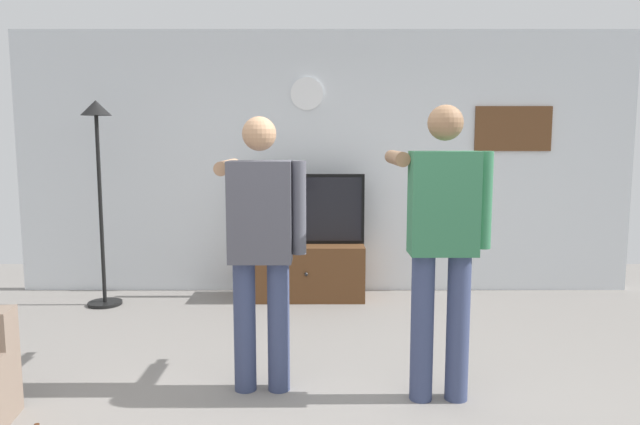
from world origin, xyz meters
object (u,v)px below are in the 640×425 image
tv_stand (307,271)px  wall_clock (307,94)px  television (307,209)px  framed_picture (514,129)px  floor_lamp (99,160)px  person_standing_nearer_couch (443,236)px  person_standing_nearer_lamp (261,239)px

tv_stand → wall_clock: size_ratio=3.46×
television → framed_picture: 2.28m
tv_stand → framed_picture: bearing=7.9°
wall_clock → floor_lamp: 2.13m
framed_picture → floor_lamp: 4.13m
wall_clock → person_standing_nearer_couch: size_ratio=0.18×
television → person_standing_nearer_lamp: 2.23m
tv_stand → person_standing_nearer_couch: 2.57m
tv_stand → floor_lamp: size_ratio=0.59×
floor_lamp → person_standing_nearer_lamp: floor_lamp is taller
tv_stand → person_standing_nearer_lamp: (-0.24, -2.17, 0.71)m
wall_clock → floor_lamp: (-1.96, -0.54, -0.66)m
tv_stand → framed_picture: size_ratio=1.46×
framed_picture → person_standing_nearer_couch: framed_picture is taller
television → framed_picture: size_ratio=1.47×
tv_stand → person_standing_nearer_lamp: bearing=-96.2°
person_standing_nearer_lamp → person_standing_nearer_couch: 1.11m
person_standing_nearer_lamp → person_standing_nearer_couch: bearing=-7.1°
tv_stand → floor_lamp: bearing=-172.6°
television → person_standing_nearer_couch: size_ratio=0.64×
wall_clock → person_standing_nearer_couch: (0.87, -2.60, -1.03)m
television → wall_clock: 1.18m
framed_picture → person_standing_nearer_couch: 2.97m
wall_clock → tv_stand: bearing=-90.0°
tv_stand → person_standing_nearer_lamp: person_standing_nearer_lamp is taller
television → person_standing_nearer_lamp: size_ratio=0.67×
person_standing_nearer_couch → wall_clock: bearing=108.5°
tv_stand → television: size_ratio=0.99×
wall_clock → person_standing_nearer_lamp: (-0.24, -2.46, -1.08)m
wall_clock → person_standing_nearer_lamp: bearing=-95.5°
floor_lamp → tv_stand: bearing=7.4°
framed_picture → person_standing_nearer_lamp: 3.49m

